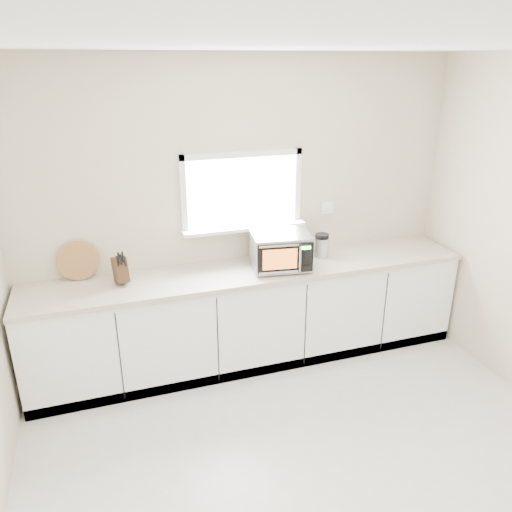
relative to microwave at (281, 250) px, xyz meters
name	(u,v)px	position (x,y,z in m)	size (l,w,h in m)	color
ground	(333,497)	(-0.24, -1.63, -1.09)	(4.00, 4.00, 0.00)	beige
back_wall	(242,211)	(-0.24, 0.37, 0.28)	(4.00, 0.17, 2.70)	beige
cabinets	(252,317)	(-0.24, 0.07, -0.65)	(3.92, 0.60, 0.88)	white
countertop	(252,271)	(-0.24, 0.06, -0.19)	(3.92, 0.64, 0.04)	beige
microwave	(281,250)	(0.00, 0.00, 0.00)	(0.54, 0.47, 0.32)	black
knife_block	(120,269)	(-1.35, 0.11, -0.04)	(0.14, 0.22, 0.29)	#3F2B16
cutting_board	(78,261)	(-1.68, 0.31, 0.00)	(0.33, 0.33, 0.02)	#9B5E3C
coffee_grinder	(322,245)	(0.46, 0.14, -0.05)	(0.14, 0.14, 0.23)	#AFB2B7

